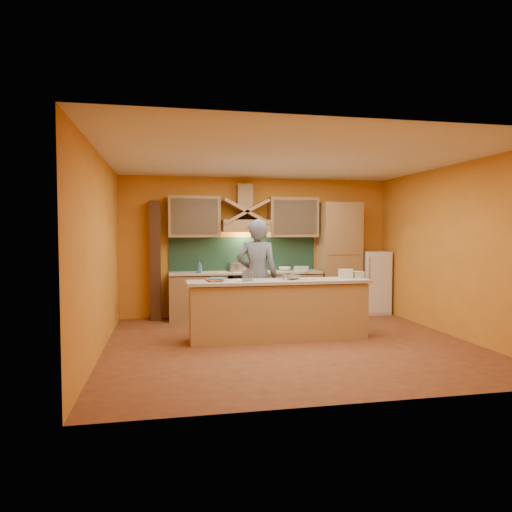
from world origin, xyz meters
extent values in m
cube|color=brown|center=(0.00, 0.00, 0.00)|extent=(5.50, 5.00, 0.01)
cube|color=white|center=(0.00, 0.00, 2.80)|extent=(5.50, 5.00, 0.01)
cube|color=orange|center=(0.00, 2.50, 1.40)|extent=(5.50, 0.02, 2.80)
cube|color=orange|center=(0.00, -2.50, 1.40)|extent=(5.50, 0.02, 2.80)
cube|color=orange|center=(-2.75, 0.00, 1.40)|extent=(0.02, 5.00, 2.80)
cube|color=orange|center=(2.75, 0.00, 1.40)|extent=(0.02, 5.00, 2.80)
cube|color=#A07649|center=(-1.25, 2.20, 0.43)|extent=(1.10, 0.60, 0.86)
cube|color=#A07649|center=(0.65, 2.20, 0.43)|extent=(1.10, 0.60, 0.86)
cube|color=beige|center=(-0.30, 2.20, 0.90)|extent=(3.00, 0.62, 0.04)
cube|color=black|center=(-0.30, 2.20, 0.45)|extent=(0.60, 0.58, 0.90)
cube|color=#173225|center=(-0.30, 2.48, 1.25)|extent=(3.00, 0.03, 0.70)
cube|color=#A07649|center=(-0.30, 2.25, 1.82)|extent=(0.92, 0.50, 0.24)
cube|color=#A07649|center=(-0.30, 2.35, 2.40)|extent=(0.30, 0.30, 0.50)
cube|color=#A07649|center=(-1.30, 2.33, 2.00)|extent=(1.00, 0.35, 0.80)
cube|color=#A07649|center=(0.70, 2.33, 2.00)|extent=(1.00, 0.35, 0.80)
cube|color=#A07649|center=(1.65, 2.20, 1.15)|extent=(0.80, 0.60, 2.30)
cube|color=white|center=(2.40, 2.20, 0.65)|extent=(0.58, 0.60, 1.30)
cube|color=#472816|center=(-2.05, 2.35, 1.15)|extent=(0.20, 0.30, 2.30)
cube|color=tan|center=(-0.10, 0.30, 0.44)|extent=(2.80, 0.55, 0.88)
cube|color=beige|center=(-0.10, 0.30, 0.92)|extent=(2.90, 0.62, 0.05)
imported|color=slate|center=(-0.34, 0.86, 0.96)|extent=(0.80, 0.63, 1.92)
cylinder|color=#B7B8BF|center=(-0.49, 2.24, 0.99)|extent=(0.26, 0.26, 0.17)
cylinder|color=silver|center=(-0.17, 2.24, 0.96)|extent=(0.26, 0.26, 0.12)
imported|color=white|center=(-1.21, 2.19, 1.01)|extent=(0.10, 0.10, 0.18)
imported|color=#33638D|center=(-1.22, 2.08, 1.04)|extent=(0.11, 0.11, 0.25)
imported|color=white|center=(0.52, 2.27, 0.96)|extent=(0.31, 0.31, 0.08)
cube|color=silver|center=(0.79, 2.01, 0.97)|extent=(0.34, 0.31, 0.10)
imported|color=#C46046|center=(-1.23, 0.29, 0.96)|extent=(0.27, 0.33, 0.03)
imported|color=#3C6784|center=(-1.18, 0.39, 0.98)|extent=(0.30, 0.35, 0.02)
cylinder|color=silver|center=(-0.62, 0.25, 1.03)|extent=(0.17, 0.17, 0.17)
cylinder|color=white|center=(-0.57, 0.29, 1.02)|extent=(0.16, 0.16, 0.15)
cube|color=white|center=(0.05, 0.29, 0.99)|extent=(0.11, 0.11, 0.09)
imported|color=white|center=(0.10, 0.33, 0.98)|extent=(0.35, 0.35, 0.07)
cube|color=beige|center=(0.33, 0.26, 0.95)|extent=(0.25, 0.20, 0.02)
cube|color=beige|center=(1.07, 0.42, 1.02)|extent=(0.25, 0.22, 0.14)
cube|color=beige|center=(1.28, 0.41, 1.00)|extent=(0.18, 0.14, 0.11)
camera|label=1|loc=(-1.85, -6.66, 1.70)|focal=32.00mm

